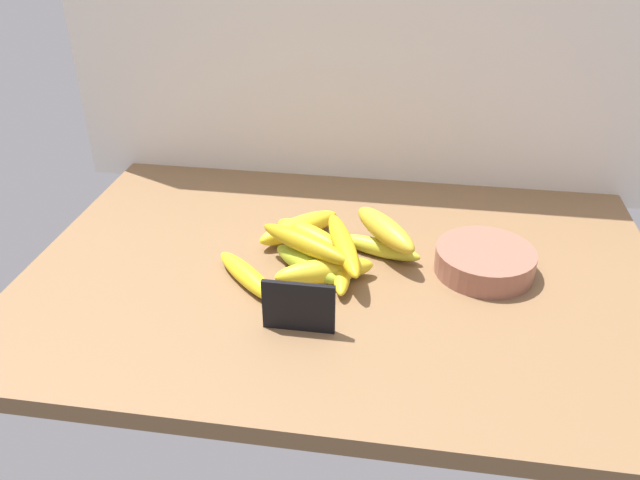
{
  "coord_description": "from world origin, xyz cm",
  "views": [
    {
      "loc": [
        10.41,
        -92.55,
        63.67
      ],
      "look_at": [
        -4.18,
        0.88,
        8.0
      ],
      "focal_mm": 35.62,
      "sensor_mm": 36.0,
      "label": 1
    }
  ],
  "objects": [
    {
      "name": "counter_top",
      "position": [
        0.0,
        0.0,
        1.5
      ],
      "size": [
        110.0,
        76.0,
        3.0
      ],
      "primitive_type": "cube",
      "color": "brown",
      "rests_on": "ground"
    },
    {
      "name": "banana_4",
      "position": [
        -15.25,
        -7.16,
        4.69
      ],
      "size": [
        14.73,
        14.7,
        3.38
      ],
      "primitive_type": "ellipsoid",
      "rotation": [
        0.0,
        0.0,
        5.5
      ],
      "color": "yellow",
      "rests_on": "counter_top"
    },
    {
      "name": "banana_5",
      "position": [
        -5.96,
        -2.27,
        4.91
      ],
      "size": [
        14.39,
        12.21,
        3.81
      ],
      "primitive_type": "ellipsoid",
      "rotation": [
        0.0,
        0.0,
        5.63
      ],
      "color": "#9EB728",
      "rests_on": "counter_top"
    },
    {
      "name": "banana_3",
      "position": [
        -2.57,
        -4.45,
        5.2
      ],
      "size": [
        17.42,
        10.62,
        4.39
      ],
      "primitive_type": "ellipsoid",
      "rotation": [
        0.0,
        0.0,
        3.54
      ],
      "color": "yellow",
      "rests_on": "counter_top"
    },
    {
      "name": "banana_6",
      "position": [
        0.07,
        -1.12,
        4.66
      ],
      "size": [
        5.21,
        18.41,
        3.32
      ],
      "primitive_type": "ellipsoid",
      "rotation": [
        0.0,
        0.0,
        1.68
      ],
      "color": "yellow",
      "rests_on": "counter_top"
    },
    {
      "name": "banana_8",
      "position": [
        -6.29,
        -1.51,
        8.52
      ],
      "size": [
        18.33,
        12.74,
        3.41
      ],
      "primitive_type": "ellipsoid",
      "rotation": [
        0.0,
        0.0,
        5.75
      ],
      "color": "#B29216",
      "rests_on": "banana_5"
    },
    {
      "name": "back_wall",
      "position": [
        0.0,
        39.0,
        35.0
      ],
      "size": [
        130.0,
        2.0,
        70.0
      ],
      "primitive_type": "cube",
      "color": "silver",
      "rests_on": "ground"
    },
    {
      "name": "chalkboard_sign",
      "position": [
        -4.53,
        -17.61,
        6.86
      ],
      "size": [
        11.0,
        1.8,
        8.4
      ],
      "color": "black",
      "rests_on": "counter_top"
    },
    {
      "name": "banana_0",
      "position": [
        5.91,
        5.53,
        4.61
      ],
      "size": [
        15.79,
        8.03,
        3.22
      ],
      "primitive_type": "ellipsoid",
      "rotation": [
        0.0,
        0.0,
        5.96
      ],
      "color": "gold",
      "rests_on": "counter_top"
    },
    {
      "name": "banana_9",
      "position": [
        6.75,
        5.58,
        8.42
      ],
      "size": [
        13.72,
        16.16,
        4.39
      ],
      "primitive_type": "ellipsoid",
      "rotation": [
        0.0,
        0.0,
        5.36
      ],
      "color": "gold",
      "rests_on": "banana_0"
    },
    {
      "name": "banana_7",
      "position": [
        -0.45,
        -0.01,
        8.07
      ],
      "size": [
        9.92,
        20.7,
        3.48
      ],
      "primitive_type": "ellipsoid",
      "rotation": [
        0.0,
        0.0,
        1.9
      ],
      "color": "gold",
      "rests_on": "banana_6"
    },
    {
      "name": "banana_2",
      "position": [
        -9.48,
        9.65,
        5.14
      ],
      "size": [
        15.24,
        15.6,
        4.27
      ],
      "primitive_type": "ellipsoid",
      "rotation": [
        0.0,
        0.0,
        0.8
      ],
      "color": "yellow",
      "rests_on": "counter_top"
    },
    {
      "name": "banana_1",
      "position": [
        -6.97,
        6.92,
        5.06
      ],
      "size": [
        15.88,
        12.4,
        4.11
      ],
      "primitive_type": "ellipsoid",
      "rotation": [
        0.0,
        0.0,
        2.56
      ],
      "color": "yellow",
      "rests_on": "counter_top"
    },
    {
      "name": "fruit_bowl",
      "position": [
        24.22,
        2.95,
        5.21
      ],
      "size": [
        17.0,
        17.0,
        4.42
      ],
      "primitive_type": "cylinder",
      "color": "#905948",
      "rests_on": "counter_top"
    }
  ]
}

